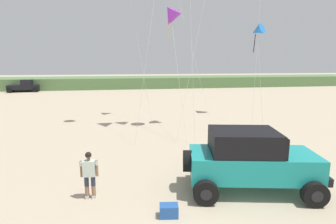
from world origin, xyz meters
TOP-DOWN VIEW (x-y plane):
  - dune_ridge at (3.77, 47.86)m, footprint 90.00×9.79m
  - jeep at (2.34, 4.15)m, footprint 5.01×3.21m
  - person_watching at (-3.28, 4.60)m, footprint 0.62×0.32m
  - cooler_box at (-0.82, 3.04)m, footprint 0.60×0.43m
  - distant_pickup at (-17.68, 42.00)m, footprint 4.81×2.92m
  - kite_blue_swept at (1.36, 14.23)m, footprint 1.60×5.97m
  - kite_green_box at (7.03, 12.96)m, footprint 1.08×2.38m

SIDE VIEW (x-z plane):
  - cooler_box at x=-0.82m, z-range 0.00..0.38m
  - person_watching at x=-3.28m, z-range 0.10..1.77m
  - distant_pickup at x=-17.68m, z-range -0.05..1.93m
  - dune_ridge at x=3.77m, z-range 0.00..1.97m
  - jeep at x=2.34m, z-range 0.07..2.33m
  - kite_green_box at x=7.03m, z-range 3.09..10.36m
  - kite_blue_swept at x=1.36m, z-range 3.42..11.79m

